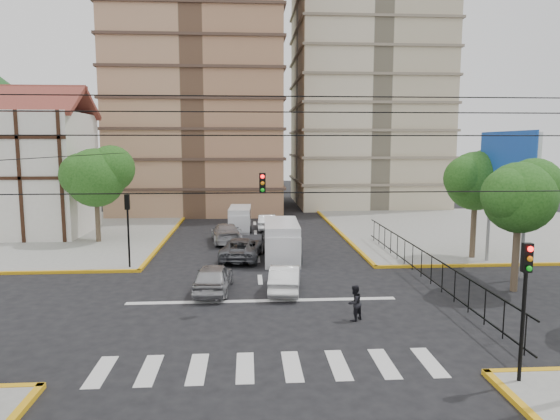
{
  "coord_description": "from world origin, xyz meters",
  "views": [
    {
      "loc": [
        -0.67,
        -22.09,
        7.54
      ],
      "look_at": [
        1.07,
        4.38,
        4.0
      ],
      "focal_mm": 32.0,
      "sensor_mm": 36.0,
      "label": 1
    }
  ],
  "objects": [
    {
      "name": "tree_tudor",
      "position": [
        -11.9,
        16.01,
        5.22
      ],
      "size": [
        5.39,
        4.4,
        7.43
      ],
      "color": "#473828",
      "rests_on": "ground"
    },
    {
      "name": "pedestrian_crosswalk",
      "position": [
        3.86,
        -1.74,
        0.78
      ],
      "size": [
        0.95,
        0.93,
        1.55
      ],
      "primitive_type": "imported",
      "rotation": [
        0.0,
        0.0,
        3.82
      ],
      "color": "black",
      "rests_on": "ground"
    },
    {
      "name": "van_left_lane",
      "position": [
        -1.33,
        20.79,
        1.0
      ],
      "size": [
        1.95,
        4.62,
        2.06
      ],
      "rotation": [
        0.0,
        0.0,
        -0.04
      ],
      "color": "silver",
      "rests_on": "ground"
    },
    {
      "name": "car_silver_front_left",
      "position": [
        -2.44,
        2.85,
        0.75
      ],
      "size": [
        2.05,
        4.5,
        1.5
      ],
      "primitive_type": "imported",
      "rotation": [
        0.0,
        0.0,
        3.08
      ],
      "color": "#A2A3A7",
      "rests_on": "ground"
    },
    {
      "name": "car_white_rear_right",
      "position": [
        1.05,
        21.27,
        0.69
      ],
      "size": [
        1.73,
        4.26,
        1.37
      ],
      "primitive_type": "imported",
      "rotation": [
        0.0,
        0.0,
        3.07
      ],
      "color": "white",
      "rests_on": "ground"
    },
    {
      "name": "stop_line",
      "position": [
        0.0,
        1.2,
        0.01
      ],
      "size": [
        13.0,
        0.4,
        0.01
      ],
      "primitive_type": "cube",
      "color": "silver",
      "rests_on": "ground"
    },
    {
      "name": "crosswalk_stripes",
      "position": [
        0.0,
        -6.0,
        0.01
      ],
      "size": [
        12.0,
        2.4,
        0.01
      ],
      "primitive_type": "cube",
      "color": "silver",
      "rests_on": "ground"
    },
    {
      "name": "park_fence",
      "position": [
        9.0,
        4.5,
        0.0
      ],
      "size": [
        0.1,
        22.5,
        1.66
      ],
      "primitive_type": null,
      "color": "black",
      "rests_on": "ground"
    },
    {
      "name": "tudor_building",
      "position": [
        -19.0,
        20.0,
        5.25
      ],
      "size": [
        10.8,
        8.05,
        12.23
      ],
      "color": "silver",
      "rests_on": "ground"
    },
    {
      "name": "ground",
      "position": [
        0.0,
        0.0,
        0.0
      ],
      "size": [
        160.0,
        160.0,
        0.0
      ],
      "primitive_type": "plane",
      "color": "black",
      "rests_on": "ground"
    },
    {
      "name": "tree_park_c",
      "position": [
        14.09,
        9.01,
        5.34
      ],
      "size": [
        4.65,
        3.8,
        7.25
      ],
      "color": "#473828",
      "rests_on": "ground"
    },
    {
      "name": "traffic_light_hanging",
      "position": [
        0.0,
        -2.04,
        5.9
      ],
      "size": [
        18.0,
        9.12,
        0.92
      ],
      "color": "black",
      "rests_on": "ground"
    },
    {
      "name": "billboard",
      "position": [
        14.45,
        6.0,
        6.0
      ],
      "size": [
        0.36,
        6.2,
        8.1
      ],
      "color": "slate",
      "rests_on": "ground"
    },
    {
      "name": "sidewalk_ne",
      "position": [
        20.0,
        20.0,
        0.07
      ],
      "size": [
        26.0,
        26.0,
        0.15
      ],
      "primitive_type": "cube",
      "color": "gray",
      "rests_on": "ground"
    },
    {
      "name": "van_right_lane",
      "position": [
        1.52,
        9.55,
        1.21
      ],
      "size": [
        2.33,
        5.59,
        2.49
      ],
      "rotation": [
        0.0,
        0.0,
        -0.03
      ],
      "color": "silver",
      "rests_on": "ground"
    },
    {
      "name": "tower_beige",
      "position": [
        14.0,
        40.0,
        24.0
      ],
      "size": [
        17.0,
        16.0,
        48.0
      ],
      "primitive_type": "cube",
      "color": "#BDAF8F",
      "rests_on": "ground"
    },
    {
      "name": "traffic_light_nw",
      "position": [
        -7.8,
        7.8,
        3.11
      ],
      "size": [
        0.28,
        0.22,
        4.4
      ],
      "color": "black",
      "rests_on": "ground"
    },
    {
      "name": "car_white_front_right",
      "position": [
        1.23,
        2.76,
        0.7
      ],
      "size": [
        2.0,
        4.42,
        1.41
      ],
      "primitive_type": "imported",
      "rotation": [
        0.0,
        0.0,
        3.02
      ],
      "color": "white",
      "rests_on": "ground"
    },
    {
      "name": "sidewalk_nw",
      "position": [
        -20.0,
        20.0,
        0.07
      ],
      "size": [
        26.0,
        26.0,
        0.15
      ],
      "primitive_type": "cube",
      "color": "gray",
      "rests_on": "ground"
    },
    {
      "name": "traffic_light_se",
      "position": [
        7.8,
        -7.8,
        3.11
      ],
      "size": [
        0.28,
        0.22,
        4.4
      ],
      "color": "black",
      "rests_on": "ground"
    },
    {
      "name": "car_darkgrey_mid_right",
      "position": [
        1.2,
        15.03,
        0.67
      ],
      "size": [
        1.58,
        3.92,
        1.34
      ],
      "primitive_type": "imported",
      "rotation": [
        0.0,
        0.0,
        3.14
      ],
      "color": "#252527",
      "rests_on": "ground"
    },
    {
      "name": "tree_park_a",
      "position": [
        13.08,
        2.01,
        5.01
      ],
      "size": [
        4.41,
        3.6,
        6.83
      ],
      "color": "#473828",
      "rests_on": "ground"
    },
    {
      "name": "car_silver_rear_left",
      "position": [
        -2.33,
        15.73,
        0.75
      ],
      "size": [
        2.74,
        5.38,
        1.5
      ],
      "primitive_type": "imported",
      "rotation": [
        0.0,
        0.0,
        3.27
      ],
      "color": "#ABABB0",
      "rests_on": "ground"
    },
    {
      "name": "car_grey_mid_left",
      "position": [
        -1.09,
        10.05,
        0.72
      ],
      "size": [
        2.96,
        5.44,
        1.45
      ],
      "primitive_type": "imported",
      "rotation": [
        0.0,
        0.0,
        3.03
      ],
      "color": "#595B61",
      "rests_on": "ground"
    }
  ]
}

